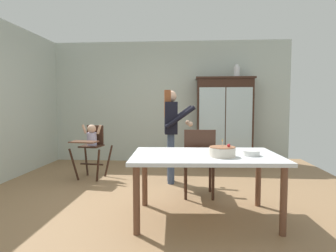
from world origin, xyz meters
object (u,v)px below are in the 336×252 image
object	(u,v)px
ceramic_vase	(237,72)
dining_chair_far_side	(199,158)
dining_table	(205,161)
china_cabinet	(224,121)
high_chair_with_toddler	(92,141)
serving_bowl	(251,153)
birthday_cake	(222,152)
adult_person	(171,124)

from	to	relation	value
ceramic_vase	dining_chair_far_side	size ratio (longest dim) A/B	0.28
dining_table	dining_chair_far_side	size ratio (longest dim) A/B	1.76
china_cabinet	dining_chair_far_side	distance (m)	2.46
ceramic_vase	high_chair_with_toddler	bearing A→B (deg)	-152.48
ceramic_vase	serving_bowl	bearing A→B (deg)	-95.74
high_chair_with_toddler	ceramic_vase	bearing A→B (deg)	34.94
dining_table	birthday_cake	world-z (taller)	birthday_cake
high_chair_with_toddler	dining_chair_far_side	size ratio (longest dim) A/B	0.99
china_cabinet	birthday_cake	xyz separation A→B (m)	(-0.39, -3.23, -0.15)
china_cabinet	adult_person	xyz separation A→B (m)	(-1.04, -1.57, 0.03)
adult_person	serving_bowl	world-z (taller)	adult_person
adult_person	dining_table	bearing A→B (deg)	-169.07
birthday_cake	dining_chair_far_side	size ratio (longest dim) A/B	0.29
adult_person	dining_chair_far_side	world-z (taller)	adult_person
dining_table	adult_person	bearing A→B (deg)	107.54
serving_bowl	adult_person	bearing A→B (deg)	121.68
adult_person	dining_chair_far_side	size ratio (longest dim) A/B	1.59
dining_table	serving_bowl	size ratio (longest dim) A/B	9.39
birthday_cake	dining_chair_far_side	world-z (taller)	dining_chair_far_side
china_cabinet	ceramic_vase	size ratio (longest dim) A/B	6.94
high_chair_with_toddler	china_cabinet	bearing A→B (deg)	37.20
ceramic_vase	birthday_cake	world-z (taller)	ceramic_vase
adult_person	high_chair_with_toddler	bearing A→B (deg)	76.62
china_cabinet	adult_person	size ratio (longest dim) A/B	1.23
adult_person	dining_chair_far_side	distance (m)	0.99
ceramic_vase	adult_person	size ratio (longest dim) A/B	0.18
china_cabinet	serving_bowl	size ratio (longest dim) A/B	10.41
dining_table	birthday_cake	distance (m)	0.26
ceramic_vase	high_chair_with_toddler	world-z (taller)	ceramic_vase
china_cabinet	birthday_cake	bearing A→B (deg)	-96.88
serving_bowl	dining_chair_far_side	distance (m)	0.98
high_chair_with_toddler	birthday_cake	xyz separation A→B (m)	(2.06, -1.83, 0.14)
adult_person	dining_chair_far_side	xyz separation A→B (m)	(0.44, -0.79, -0.41)
china_cabinet	dining_chair_far_side	size ratio (longest dim) A/B	1.95
dining_table	birthday_cake	bearing A→B (deg)	-39.74
high_chair_with_toddler	birthday_cake	world-z (taller)	high_chair_with_toddler
high_chair_with_toddler	birthday_cake	size ratio (longest dim) A/B	3.39
ceramic_vase	birthday_cake	distance (m)	3.51
adult_person	dining_table	world-z (taller)	adult_person
ceramic_vase	birthday_cake	xyz separation A→B (m)	(-0.64, -3.24, -1.20)
high_chair_with_toddler	dining_table	bearing A→B (deg)	-34.39
china_cabinet	high_chair_with_toddler	size ratio (longest dim) A/B	1.97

